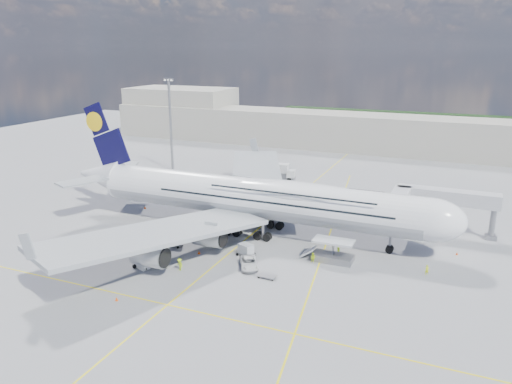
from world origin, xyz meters
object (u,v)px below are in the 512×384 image
at_px(cargo_loader, 332,254).
at_px(dolly_row_b, 156,251).
at_px(crew_wing, 142,260).
at_px(catering_truck_inner, 253,184).
at_px(cone_wing_right_outer, 117,299).
at_px(airliner, 256,197).
at_px(light_mast, 171,124).
at_px(crew_van, 338,251).
at_px(cone_wing_left_inner, 261,215).
at_px(catering_truck_outer, 281,173).
at_px(crew_nose, 427,270).
at_px(service_van, 249,263).
at_px(cone_wing_left_outer, 268,185).
at_px(jet_bridge, 428,200).
at_px(dolly_row_c, 174,241).
at_px(cone_wing_right_inner, 199,252).
at_px(cone_nose, 457,253).
at_px(cone_tail, 145,207).
at_px(baggage_tug, 142,264).
at_px(dolly_back, 72,247).
at_px(crew_tug, 180,264).
at_px(dolly_nose_far, 246,249).
at_px(dolly_nose_near, 267,276).
at_px(dolly_row_a, 162,233).
at_px(crew_loader, 313,258).

distance_m(cargo_loader, dolly_row_b, 29.19).
bearing_deg(crew_wing, catering_truck_inner, 28.85).
bearing_deg(cone_wing_right_outer, airliner, 76.93).
bearing_deg(dolly_row_b, crew_wing, -101.29).
relative_size(light_mast, crew_van, 16.86).
xyz_separation_m(catering_truck_inner, cone_wing_left_inner, (8.14, -15.03, -1.83)).
bearing_deg(airliner, catering_truck_outer, 103.15).
xyz_separation_m(airliner, crew_wing, (-11.26, -20.42, -6.11)).
bearing_deg(crew_nose, light_mast, 113.32).
xyz_separation_m(dolly_row_b, service_van, (16.12, 1.91, -0.15)).
bearing_deg(cone_wing_left_inner, crew_nose, -24.57).
height_order(dolly_row_b, cone_wing_left_outer, dolly_row_b).
distance_m(cargo_loader, cone_wing_right_outer, 34.37).
bearing_deg(jet_bridge, dolly_row_c, -150.21).
xyz_separation_m(service_van, crew_nose, (26.22, 8.40, 0.01)).
height_order(light_mast, cone_wing_right_inner, light_mast).
xyz_separation_m(airliner, cone_nose, (35.37, 3.50, -6.60)).
bearing_deg(cone_tail, baggage_tug, -55.82).
bearing_deg(crew_wing, service_van, -41.76).
bearing_deg(baggage_tug, cargo_loader, 48.28).
bearing_deg(cargo_loader, jet_bridge, 54.25).
bearing_deg(cone_wing_left_inner, dolly_back, -128.88).
distance_m(catering_truck_outer, crew_nose, 59.41).
bearing_deg(crew_tug, dolly_row_c, 148.18).
height_order(dolly_nose_far, baggage_tug, dolly_nose_far).
bearing_deg(dolly_nose_near, cone_tail, 152.20).
bearing_deg(dolly_row_a, crew_tug, -63.94).
distance_m(light_mast, cone_wing_left_outer, 33.50).
relative_size(dolly_back, cone_nose, 6.63).
bearing_deg(cone_wing_right_outer, cone_tail, 119.71).
distance_m(catering_truck_outer, cone_wing_right_outer, 69.21).
bearing_deg(baggage_tug, service_van, 43.65).
bearing_deg(crew_tug, cone_wing_right_outer, -82.99).
bearing_deg(crew_wing, dolly_nose_far, -25.87).
bearing_deg(cone_wing_left_inner, dolly_row_a, -126.57).
xyz_separation_m(cargo_loader, dolly_back, (-42.72, -12.76, -0.87)).
height_order(service_van, cone_wing_left_outer, service_van).
xyz_separation_m(crew_nose, cone_tail, (-58.91, 10.08, -0.50)).
bearing_deg(cone_wing_left_outer, catering_truck_outer, 82.32).
xyz_separation_m(light_mast, cone_nose, (75.63, -31.50, -12.94)).
distance_m(service_van, cone_wing_right_inner, 10.10).
bearing_deg(cone_wing_right_inner, dolly_row_c, 168.44).
bearing_deg(cone_wing_left_inner, crew_wing, -106.04).
relative_size(catering_truck_inner, crew_tug, 3.79).
bearing_deg(crew_nose, airliner, 131.80).
bearing_deg(dolly_row_b, cone_wing_left_inner, 64.91).
distance_m(light_mast, crew_loader, 70.94).
xyz_separation_m(dolly_nose_far, catering_truck_inner, (-13.64, 34.88, 0.97)).
bearing_deg(cone_wing_right_outer, jet_bridge, 49.15).
xyz_separation_m(service_van, crew_van, (11.90, 10.26, -0.03)).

